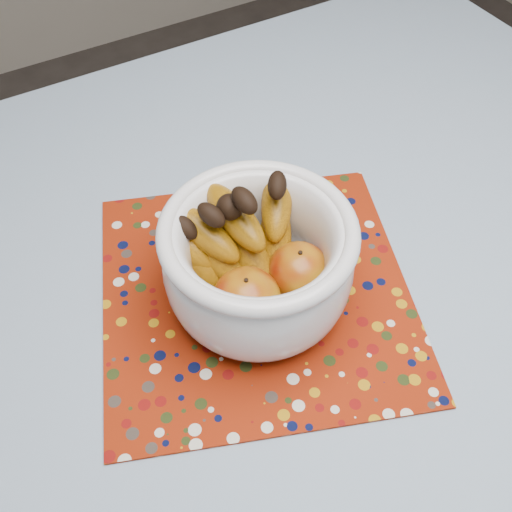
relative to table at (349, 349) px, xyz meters
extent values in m
plane|color=#2D2826|center=(0.00, 0.00, -0.67)|extent=(4.00, 4.00, 0.00)
cube|color=brown|center=(0.00, 0.00, 0.06)|extent=(1.20, 1.20, 0.04)
cylinder|color=brown|center=(0.53, 0.53, -0.32)|extent=(0.06, 0.06, 0.71)
cube|color=slate|center=(0.00, 0.00, 0.08)|extent=(1.32, 1.32, 0.01)
cube|color=maroon|center=(-0.09, 0.09, 0.09)|extent=(0.50, 0.50, 0.00)
cylinder|color=white|center=(-0.10, 0.08, 0.10)|extent=(0.11, 0.11, 0.01)
cylinder|color=white|center=(-0.10, 0.08, 0.11)|extent=(0.17, 0.17, 0.01)
torus|color=white|center=(-0.10, 0.08, 0.22)|extent=(0.23, 0.23, 0.02)
ellipsoid|color=#6E1604|center=(-0.13, 0.05, 0.15)|extent=(0.08, 0.08, 0.07)
ellipsoid|color=#6E1604|center=(-0.06, 0.05, 0.15)|extent=(0.08, 0.08, 0.07)
sphere|color=black|center=(-0.11, 0.12, 0.23)|extent=(0.03, 0.03, 0.03)
camera|label=1|loc=(-0.32, -0.30, 0.71)|focal=42.00mm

